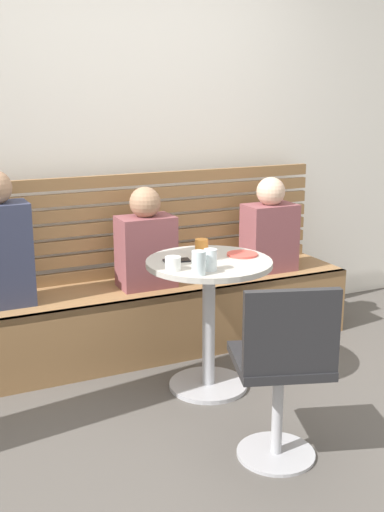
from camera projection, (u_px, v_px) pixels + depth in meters
ground at (239, 441)px, 3.03m from camera, size 8.00×8.00×0.00m
back_wall at (119, 117)px, 4.09m from camera, size 5.20×0.10×2.90m
booth_bench at (147, 318)px, 4.02m from camera, size 2.70×0.52×0.44m
booth_backrest at (132, 225)px, 4.09m from camera, size 2.65×0.04×0.67m
cafe_table at (209, 300)px, 3.45m from camera, size 0.68×0.68×0.74m
white_chair at (283, 368)px, 2.73m from camera, size 0.51×0.51×0.85m
person_child_left at (270, 230)px, 4.23m from camera, size 0.34×0.22×0.63m
person_child_middle at (146, 243)px, 3.88m from camera, size 0.34×0.22×0.62m
cup_ceramic_white at (173, 263)px, 3.20m from camera, size 0.08×0.08×0.07m
cup_water_clear at (210, 260)px, 3.19m from camera, size 0.07×0.07×0.11m
cup_glass_tall at (199, 263)px, 3.11m from camera, size 0.07×0.07×0.12m
cup_tumbler_orange at (202, 248)px, 3.45m from camera, size 0.07×0.07×0.10m
plate_small at (242, 254)px, 3.49m from camera, size 0.17×0.17×0.01m
phone_on_table at (177, 260)px, 3.37m from camera, size 0.15×0.09×0.01m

